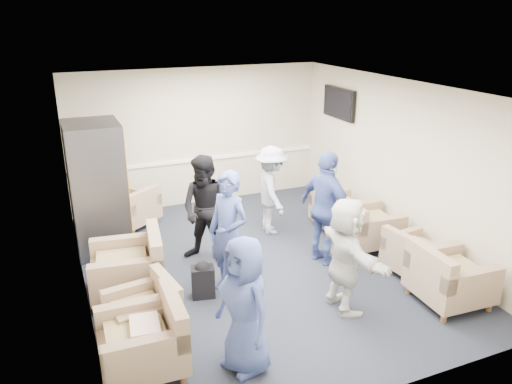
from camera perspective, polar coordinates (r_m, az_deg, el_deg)
name	(u,v)px	position (r m, az deg, el deg)	size (l,w,h in m)	color
floor	(257,265)	(7.76, 0.17, -8.38)	(6.00, 6.00, 0.00)	black
ceiling	(258,88)	(6.90, 0.20, 11.77)	(6.00, 6.00, 0.00)	silver
back_wall	(198,137)	(9.94, -6.64, 6.24)	(5.00, 0.02, 2.70)	beige
front_wall	(384,279)	(4.83, 14.45, -9.57)	(5.00, 0.02, 2.70)	beige
left_wall	(76,207)	(6.70, -19.90, -1.65)	(0.02, 6.00, 2.70)	beige
right_wall	(399,163)	(8.47, 15.98, 3.18)	(0.02, 6.00, 2.70)	beige
chair_rail	(199,159)	(10.03, -6.51, 3.72)	(4.98, 0.04, 0.06)	white
tv	(339,103)	(9.70, 9.45, 9.98)	(0.10, 1.00, 0.58)	black
armchair_left_near	(147,341)	(5.70, -12.32, -16.34)	(0.91, 0.91, 0.70)	#8C715A
armchair_left_mid	(147,313)	(6.24, -12.37, -13.34)	(0.87, 0.87, 0.61)	#8C715A
armchair_left_far	(132,269)	(7.08, -14.01, -8.51)	(1.07, 1.07, 0.76)	#8C715A
armchair_right_near	(447,279)	(7.13, 20.96, -9.30)	(0.93, 0.93, 0.71)	#8C715A
armchair_right_midnear	(414,256)	(7.73, 17.60, -6.98)	(0.85, 0.85, 0.61)	#8C715A
armchair_right_midfar	(366,227)	(8.40, 12.42, -3.94)	(0.92, 0.92, 0.69)	#8C715A
armchair_right_far	(336,211)	(9.02, 9.09, -2.19)	(0.85, 0.85, 0.64)	#8C715A
armchair_corner	(134,209)	(9.29, -13.78, -1.94)	(1.08, 1.08, 0.62)	#8C715A
vending_machine	(98,188)	(8.29, -17.63, 0.48)	(0.85, 0.99, 2.10)	#505159
backpack	(203,279)	(6.89, -6.09, -9.81)	(0.35, 0.28, 0.53)	black
pillow	(145,328)	(5.60, -12.58, -14.91)	(0.41, 0.31, 0.12)	silver
person_front_left	(244,306)	(5.36, -1.33, -12.85)	(0.76, 0.49, 1.55)	#3D5094
person_mid_left	(228,233)	(6.73, -3.17, -4.76)	(0.63, 0.42, 1.74)	#3D5094
person_back_left	(207,210)	(7.60, -5.65, -2.05)	(0.82, 0.64, 1.69)	black
person_back_right	(271,190)	(8.60, 1.77, 0.19)	(1.00, 0.58, 1.55)	silver
person_mid_right	(326,209)	(7.58, 8.04, -1.90)	(1.04, 0.43, 1.77)	#3D5094
person_front_right	(346,255)	(6.47, 10.22, -7.10)	(1.43, 0.46, 1.54)	silver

